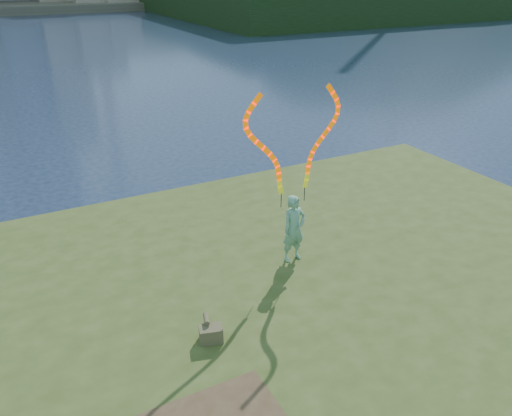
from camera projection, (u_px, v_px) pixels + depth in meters
ground at (241, 334)px, 9.44m from camera, size 320.00×320.00×0.00m
grassy_knoll at (308, 407)px, 7.46m from camera, size 20.00×18.00×0.80m
wooded_hill at (406, 8)px, 82.00m from camera, size 78.00×50.00×63.00m
woman_with_ribbons at (294, 194)px, 9.75m from camera, size 1.96×0.38×3.83m
canvas_bag at (211, 333)px, 8.04m from camera, size 0.43×0.48×0.35m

